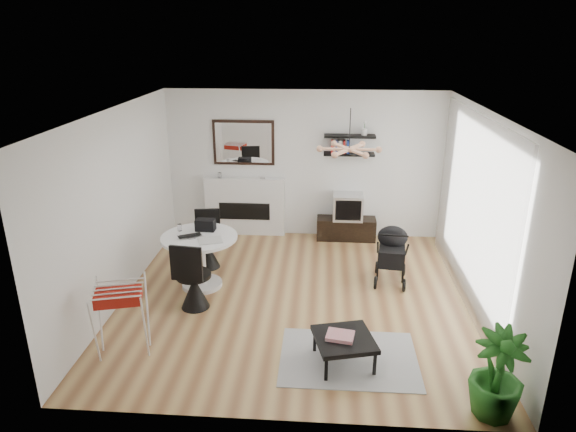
# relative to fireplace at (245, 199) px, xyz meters

# --- Properties ---
(floor) EXTENTS (5.00, 5.00, 0.00)m
(floor) POSITION_rel_fireplace_xyz_m (1.10, -2.42, -0.69)
(floor) COLOR #8F5D37
(floor) RESTS_ON ground
(ceiling) EXTENTS (5.00, 5.00, 0.00)m
(ceiling) POSITION_rel_fireplace_xyz_m (1.10, -2.42, 2.01)
(ceiling) COLOR white
(ceiling) RESTS_ON wall_back
(wall_back) EXTENTS (5.00, 0.00, 5.00)m
(wall_back) POSITION_rel_fireplace_xyz_m (1.10, 0.08, 0.66)
(wall_back) COLOR white
(wall_back) RESTS_ON floor
(wall_left) EXTENTS (0.00, 5.00, 5.00)m
(wall_left) POSITION_rel_fireplace_xyz_m (-1.40, -2.42, 0.66)
(wall_left) COLOR white
(wall_left) RESTS_ON floor
(wall_right) EXTENTS (0.00, 5.00, 5.00)m
(wall_right) POSITION_rel_fireplace_xyz_m (3.60, -2.42, 0.66)
(wall_right) COLOR white
(wall_right) RESTS_ON floor
(sheer_curtain) EXTENTS (0.04, 3.60, 2.60)m
(sheer_curtain) POSITION_rel_fireplace_xyz_m (3.50, -2.22, 0.66)
(sheer_curtain) COLOR white
(sheer_curtain) RESTS_ON wall_right
(fireplace) EXTENTS (1.50, 0.17, 2.16)m
(fireplace) POSITION_rel_fireplace_xyz_m (0.00, 0.00, 0.00)
(fireplace) COLOR white
(fireplace) RESTS_ON floor
(shelf_lower) EXTENTS (0.90, 0.25, 0.04)m
(shelf_lower) POSITION_rel_fireplace_xyz_m (1.90, -0.05, 0.91)
(shelf_lower) COLOR black
(shelf_lower) RESTS_ON wall_back
(shelf_upper) EXTENTS (0.90, 0.25, 0.04)m
(shelf_upper) POSITION_rel_fireplace_xyz_m (1.90, -0.05, 1.23)
(shelf_upper) COLOR black
(shelf_upper) RESTS_ON wall_back
(pendant_lamp) EXTENTS (0.90, 0.90, 0.10)m
(pendant_lamp) POSITION_rel_fireplace_xyz_m (1.80, -2.12, 1.46)
(pendant_lamp) COLOR tan
(pendant_lamp) RESTS_ON ceiling
(tv_console) EXTENTS (1.08, 0.38, 0.40)m
(tv_console) POSITION_rel_fireplace_xyz_m (1.90, -0.12, -0.48)
(tv_console) COLOR black
(tv_console) RESTS_ON floor
(crt_tv) EXTENTS (0.54, 0.47, 0.47)m
(crt_tv) POSITION_rel_fireplace_xyz_m (1.92, -0.13, -0.05)
(crt_tv) COLOR silver
(crt_tv) RESTS_ON tv_console
(dining_table) EXTENTS (1.13, 1.13, 0.82)m
(dining_table) POSITION_rel_fireplace_xyz_m (-0.34, -2.16, -0.14)
(dining_table) COLOR white
(dining_table) RESTS_ON floor
(laptop) EXTENTS (0.40, 0.35, 0.03)m
(laptop) POSITION_rel_fireplace_xyz_m (-0.45, -2.25, 0.15)
(laptop) COLOR black
(laptop) RESTS_ON dining_table
(black_bag) EXTENTS (0.30, 0.19, 0.17)m
(black_bag) POSITION_rel_fireplace_xyz_m (-0.30, -1.92, 0.22)
(black_bag) COLOR black
(black_bag) RESTS_ON dining_table
(newspaper) EXTENTS (0.41, 0.37, 0.01)m
(newspaper) POSITION_rel_fireplace_xyz_m (-0.14, -2.32, 0.14)
(newspaper) COLOR silver
(newspaper) RESTS_ON dining_table
(drinking_glass) EXTENTS (0.06, 0.06, 0.11)m
(drinking_glass) POSITION_rel_fireplace_xyz_m (-0.69, -1.97, 0.19)
(drinking_glass) COLOR white
(drinking_glass) RESTS_ON dining_table
(chair_far) EXTENTS (0.46, 0.47, 0.94)m
(chair_far) POSITION_rel_fireplace_xyz_m (-0.39, -1.47, -0.39)
(chair_far) COLOR black
(chair_far) RESTS_ON floor
(chair_near) EXTENTS (0.49, 0.51, 1.02)m
(chair_near) POSITION_rel_fireplace_xyz_m (-0.30, -2.80, -0.36)
(chair_near) COLOR black
(chair_near) RESTS_ON floor
(drying_rack) EXTENTS (0.72, 0.69, 0.89)m
(drying_rack) POSITION_rel_fireplace_xyz_m (-0.87, -3.92, -0.21)
(drying_rack) COLOR white
(drying_rack) RESTS_ON floor
(stroller) EXTENTS (0.56, 0.81, 0.94)m
(stroller) POSITION_rel_fireplace_xyz_m (2.53, -1.74, -0.28)
(stroller) COLOR black
(stroller) RESTS_ON floor
(rug) EXTENTS (1.62, 1.17, 0.01)m
(rug) POSITION_rel_fireplace_xyz_m (1.82, -3.84, -0.68)
(rug) COLOR #A0A0A0
(rug) RESTS_ON floor
(coffee_table) EXTENTS (0.80, 0.80, 0.34)m
(coffee_table) POSITION_rel_fireplace_xyz_m (1.75, -3.93, -0.38)
(coffee_table) COLOR black
(coffee_table) RESTS_ON rug
(magazines) EXTENTS (0.35, 0.30, 0.04)m
(magazines) POSITION_rel_fireplace_xyz_m (1.70, -3.93, -0.31)
(magazines) COLOR #C53146
(magazines) RESTS_ON coffee_table
(potted_plant) EXTENTS (0.54, 0.54, 0.96)m
(potted_plant) POSITION_rel_fireplace_xyz_m (3.23, -4.67, -0.21)
(potted_plant) COLOR #1F5E1B
(potted_plant) RESTS_ON floor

